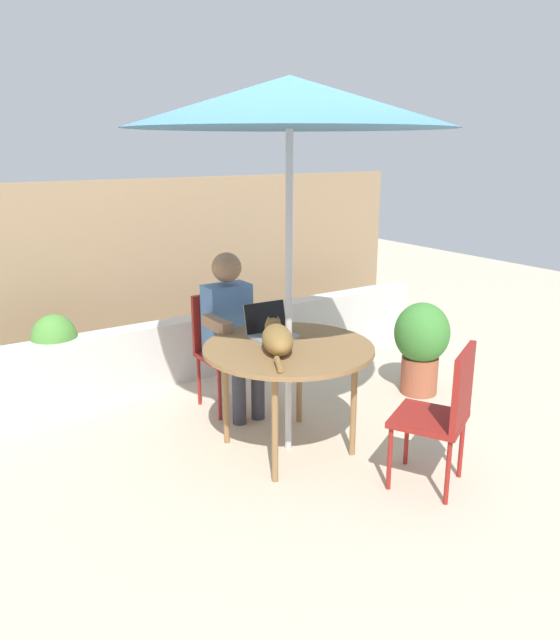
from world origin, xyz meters
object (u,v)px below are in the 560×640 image
at_px(patio_table, 289,354).
at_px(chair_empty, 444,407).
at_px(cat, 277,339).
at_px(laptop, 269,326).
at_px(potted_plant_by_chair, 56,356).
at_px(potted_plant_near_fence, 421,342).
at_px(person_seated, 232,325).
at_px(patio_umbrella, 290,103).
at_px(chair_occupied, 222,342).

relative_size(patio_table, chair_empty, 1.26).
height_order(chair_empty, cat, cat).
height_order(laptop, cat, laptop).
bearing_deg(laptop, potted_plant_by_chair, 128.54).
xyz_separation_m(chair_empty, potted_plant_near_fence, (0.96, 1.10, -0.08)).
bearing_deg(cat, person_seated, 81.50).
xyz_separation_m(patio_umbrella, potted_plant_near_fence, (1.44, 0.21, -1.77)).
bearing_deg(cat, potted_plant_by_chair, 119.50).
distance_m(patio_umbrella, chair_empty, 1.97).
bearing_deg(chair_occupied, laptop, -88.03).
bearing_deg(potted_plant_by_chair, person_seated, -39.90).
relative_size(potted_plant_near_fence, potted_plant_by_chair, 1.06).
bearing_deg(patio_umbrella, chair_occupied, 90.00).
height_order(chair_empty, laptop, laptop).
relative_size(chair_occupied, chair_empty, 1.00).
relative_size(chair_occupied, potted_plant_near_fence, 1.15).
height_order(patio_table, patio_umbrella, patio_umbrella).
height_order(person_seated, potted_plant_by_chair, person_seated).
distance_m(patio_table, person_seated, 0.75).
bearing_deg(laptop, person_seated, 92.62).
height_order(patio_umbrella, cat, patio_umbrella).
xyz_separation_m(patio_table, cat, (-0.12, -0.04, 0.14)).
height_order(patio_table, potted_plant_near_fence, potted_plant_near_fence).
height_order(laptop, potted_plant_by_chair, laptop).
distance_m(person_seated, laptop, 0.49).
xyz_separation_m(patio_table, potted_plant_near_fence, (1.44, 0.21, -0.24)).
bearing_deg(cat, laptop, 65.93).
xyz_separation_m(chair_occupied, laptop, (0.02, -0.63, 0.28)).
relative_size(person_seated, potted_plant_near_fence, 1.60).
bearing_deg(potted_plant_by_chair, patio_umbrella, -56.87).
bearing_deg(person_seated, patio_table, -90.00).
relative_size(patio_table, potted_plant_near_fence, 1.45).
xyz_separation_m(patio_table, person_seated, (0.00, 0.75, 0.01)).
xyz_separation_m(person_seated, potted_plant_by_chair, (-1.07, 0.90, -0.29)).
xyz_separation_m(patio_table, potted_plant_by_chair, (-1.07, 1.64, -0.28)).
xyz_separation_m(patio_umbrella, chair_occupied, (0.00, 0.90, -1.69)).
bearing_deg(chair_occupied, patio_table, -90.00).
bearing_deg(potted_plant_near_fence, chair_occupied, 154.24).
height_order(potted_plant_near_fence, potted_plant_by_chair, potted_plant_near_fence).
bearing_deg(patio_umbrella, person_seated, 90.00).
bearing_deg(patio_table, potted_plant_by_chair, 123.13).
distance_m(patio_umbrella, potted_plant_by_chair, 2.67).
bearing_deg(patio_table, patio_umbrella, 0.00).
relative_size(patio_umbrella, chair_occupied, 2.68).
height_order(patio_umbrella, chair_occupied, patio_umbrella).
bearing_deg(chair_empty, cat, 125.21).
distance_m(person_seated, potted_plant_by_chair, 1.43).
distance_m(chair_occupied, cat, 1.00).
distance_m(chair_occupied, chair_empty, 1.86).
height_order(chair_occupied, cat, cat).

